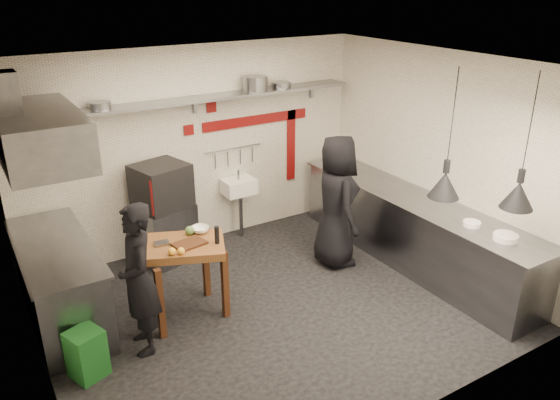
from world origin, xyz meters
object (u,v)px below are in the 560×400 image
green_bin (87,354)px  prep_table (184,280)px  oven_stand (164,232)px  combi_oven (161,186)px  chef_left (138,280)px  chef_right (336,201)px

green_bin → prep_table: size_ratio=0.54×
oven_stand → combi_oven: 0.69m
chef_left → combi_oven: bearing=158.4°
prep_table → green_bin: bearing=-136.6°
oven_stand → chef_left: (-0.88, -1.72, 0.41)m
oven_stand → chef_left: size_ratio=0.49×
oven_stand → chef_right: bearing=-47.9°
oven_stand → green_bin: oven_stand is taller
chef_right → prep_table: bearing=107.3°
oven_stand → chef_right: chef_right is taller
oven_stand → chef_right: 2.36m
oven_stand → chef_left: 1.97m
combi_oven → chef_right: bearing=-46.8°
oven_stand → combi_oven: size_ratio=1.26×
green_bin → prep_table: (1.21, 0.46, 0.21)m
prep_table → chef_right: bearing=25.8°
chef_left → green_bin: bearing=-71.3°
prep_table → chef_left: (-0.60, -0.32, 0.35)m
combi_oven → green_bin: size_ratio=1.27×
oven_stand → chef_right: (1.93, -1.27, 0.49)m
chef_left → chef_right: (2.80, 0.45, 0.08)m
green_bin → chef_right: chef_right is taller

